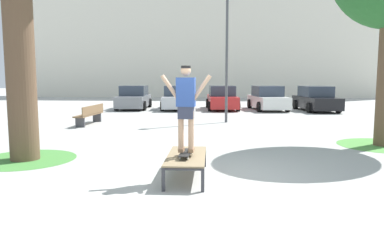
{
  "coord_description": "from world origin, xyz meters",
  "views": [
    {
      "loc": [
        0.08,
        -7.21,
        2.01
      ],
      "look_at": [
        -0.57,
        1.49,
        1.0
      ],
      "focal_mm": 34.21,
      "sensor_mm": 36.0,
      "label": 1
    }
  ],
  "objects_px": {
    "car_silver": "(177,98)",
    "skateboard": "(186,153)",
    "car_grey": "(134,98)",
    "car_white": "(268,99)",
    "car_black": "(316,99)",
    "car_red": "(222,98)",
    "light_post": "(227,36)",
    "skate_box": "(187,157)",
    "skater": "(186,103)",
    "park_bench": "(90,114)"
  },
  "relations": [
    {
      "from": "car_silver",
      "to": "skateboard",
      "type": "bearing_deg",
      "value": -82.9
    },
    {
      "from": "car_grey",
      "to": "car_white",
      "type": "relative_size",
      "value": 0.98
    },
    {
      "from": "skateboard",
      "to": "car_black",
      "type": "distance_m",
      "value": 17.01
    },
    {
      "from": "car_red",
      "to": "car_white",
      "type": "distance_m",
      "value": 2.85
    },
    {
      "from": "light_post",
      "to": "skate_box",
      "type": "bearing_deg",
      "value": -95.98
    },
    {
      "from": "skater",
      "to": "car_black",
      "type": "distance_m",
      "value": 17.03
    },
    {
      "from": "skateboard",
      "to": "skate_box",
      "type": "bearing_deg",
      "value": 91.08
    },
    {
      "from": "skater",
      "to": "car_grey",
      "type": "distance_m",
      "value": 17.01
    },
    {
      "from": "car_silver",
      "to": "park_bench",
      "type": "distance_m",
      "value": 8.38
    },
    {
      "from": "park_bench",
      "to": "car_grey",
      "type": "bearing_deg",
      "value": 89.68
    },
    {
      "from": "skate_box",
      "to": "skater",
      "type": "xyz_separation_m",
      "value": [
        0.0,
        -0.14,
        1.12
      ]
    },
    {
      "from": "skateboard",
      "to": "car_silver",
      "type": "xyz_separation_m",
      "value": [
        -2.01,
        16.14,
        0.15
      ]
    },
    {
      "from": "skater",
      "to": "car_red",
      "type": "distance_m",
      "value": 16.33
    },
    {
      "from": "skater",
      "to": "car_white",
      "type": "distance_m",
      "value": 16.55
    },
    {
      "from": "skate_box",
      "to": "park_bench",
      "type": "distance_m",
      "value": 9.49
    },
    {
      "from": "skate_box",
      "to": "car_red",
      "type": "distance_m",
      "value": 16.16
    },
    {
      "from": "skate_box",
      "to": "light_post",
      "type": "xyz_separation_m",
      "value": [
        0.97,
        9.29,
        3.41
      ]
    },
    {
      "from": "car_red",
      "to": "park_bench",
      "type": "distance_m",
      "value": 9.86
    },
    {
      "from": "car_red",
      "to": "car_black",
      "type": "relative_size",
      "value": 0.99
    },
    {
      "from": "skate_box",
      "to": "car_silver",
      "type": "height_order",
      "value": "car_silver"
    },
    {
      "from": "skate_box",
      "to": "park_bench",
      "type": "relative_size",
      "value": 0.79
    },
    {
      "from": "light_post",
      "to": "car_red",
      "type": "bearing_deg",
      "value": 91.11
    },
    {
      "from": "skater",
      "to": "car_white",
      "type": "xyz_separation_m",
      "value": [
        3.68,
        16.11,
        -0.84
      ]
    },
    {
      "from": "car_white",
      "to": "light_post",
      "type": "bearing_deg",
      "value": -112.12
    },
    {
      "from": "skater",
      "to": "car_silver",
      "type": "height_order",
      "value": "skater"
    },
    {
      "from": "car_red",
      "to": "car_white",
      "type": "bearing_deg",
      "value": -3.45
    },
    {
      "from": "light_post",
      "to": "skater",
      "type": "bearing_deg",
      "value": -95.87
    },
    {
      "from": "skater",
      "to": "car_silver",
      "type": "xyz_separation_m",
      "value": [
        -2.01,
        16.13,
        -0.84
      ]
    },
    {
      "from": "car_grey",
      "to": "park_bench",
      "type": "distance_m",
      "value": 8.01
    },
    {
      "from": "skate_box",
      "to": "car_black",
      "type": "height_order",
      "value": "car_black"
    },
    {
      "from": "car_grey",
      "to": "park_bench",
      "type": "xyz_separation_m",
      "value": [
        -0.05,
        -8.01,
        -0.24
      ]
    },
    {
      "from": "car_red",
      "to": "car_black",
      "type": "distance_m",
      "value": 5.73
    },
    {
      "from": "car_grey",
      "to": "car_red",
      "type": "relative_size",
      "value": 0.99
    },
    {
      "from": "park_bench",
      "to": "car_silver",
      "type": "bearing_deg",
      "value": 69.79
    },
    {
      "from": "skater",
      "to": "car_red",
      "type": "xyz_separation_m",
      "value": [
        0.84,
        16.28,
        -0.84
      ]
    },
    {
      "from": "skater",
      "to": "car_black",
      "type": "relative_size",
      "value": 0.39
    },
    {
      "from": "skate_box",
      "to": "light_post",
      "type": "distance_m",
      "value": 9.94
    },
    {
      "from": "skate_box",
      "to": "car_grey",
      "type": "distance_m",
      "value": 16.86
    },
    {
      "from": "car_white",
      "to": "park_bench",
      "type": "relative_size",
      "value": 1.82
    },
    {
      "from": "car_grey",
      "to": "car_white",
      "type": "distance_m",
      "value": 8.55
    },
    {
      "from": "car_grey",
      "to": "skateboard",
      "type": "bearing_deg",
      "value": -73.38
    },
    {
      "from": "skater",
      "to": "car_black",
      "type": "bearing_deg",
      "value": 67.4
    },
    {
      "from": "park_bench",
      "to": "skate_box",
      "type": "bearing_deg",
      "value": -58.91
    },
    {
      "from": "skateboard",
      "to": "park_bench",
      "type": "relative_size",
      "value": 0.34
    },
    {
      "from": "car_grey",
      "to": "car_white",
      "type": "height_order",
      "value": "same"
    },
    {
      "from": "park_bench",
      "to": "car_white",
      "type": "bearing_deg",
      "value": 42.38
    },
    {
      "from": "car_grey",
      "to": "car_white",
      "type": "bearing_deg",
      "value": -1.15
    },
    {
      "from": "car_white",
      "to": "park_bench",
      "type": "bearing_deg",
      "value": -137.62
    },
    {
      "from": "skater",
      "to": "light_post",
      "type": "distance_m",
      "value": 9.76
    },
    {
      "from": "car_silver",
      "to": "car_white",
      "type": "relative_size",
      "value": 0.98
    }
  ]
}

